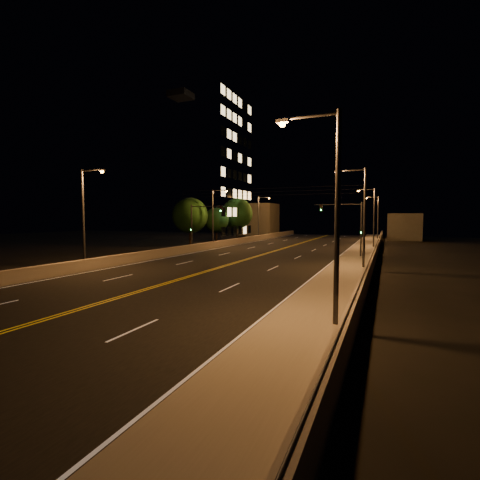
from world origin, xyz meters
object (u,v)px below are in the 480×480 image
at_px(streetlight_6, 260,215).
at_px(traffic_signal_left, 198,222).
at_px(streetlight_2, 372,214).
at_px(tree_0, 190,216).
at_px(streetlight_4, 86,211).
at_px(streetlight_1, 361,211).
at_px(traffic_signal_right, 351,223).
at_px(streetlight_3, 376,215).
at_px(streetlight_0, 330,204).
at_px(building_tower, 182,170).
at_px(streetlight_5, 215,214).
at_px(tree_1, 216,220).
at_px(tree_2, 237,214).

xyz_separation_m(streetlight_6, traffic_signal_left, (1.11, -26.32, -1.12)).
distance_m(streetlight_2, tree_0, 26.76).
bearing_deg(streetlight_4, streetlight_1, 21.65).
bearing_deg(traffic_signal_left, traffic_signal_right, 0.00).
bearing_deg(tree_0, streetlight_3, 44.56).
distance_m(streetlight_2, traffic_signal_left, 24.26).
height_order(streetlight_6, traffic_signal_left, streetlight_6).
xyz_separation_m(streetlight_0, streetlight_6, (-21.41, 51.57, 0.00)).
bearing_deg(building_tower, streetlight_5, -43.57).
bearing_deg(streetlight_5, building_tower, 136.43).
distance_m(tree_1, tree_2, 5.77).
distance_m(streetlight_1, tree_1, 37.71).
bearing_deg(streetlight_3, streetlight_0, -90.00).
relative_size(streetlight_0, traffic_signal_left, 1.41).
xyz_separation_m(traffic_signal_left, building_tower, (-15.31, 20.19, 9.97)).
bearing_deg(traffic_signal_left, streetlight_4, -93.75).
bearing_deg(traffic_signal_right, streetlight_0, -86.57).
bearing_deg(streetlight_3, traffic_signal_right, -92.59).
xyz_separation_m(streetlight_2, building_tower, (-35.61, 6.95, 8.85)).
relative_size(streetlight_3, streetlight_4, 1.00).
distance_m(streetlight_2, streetlight_4, 37.05).
bearing_deg(tree_2, streetlight_0, -62.75).
bearing_deg(tree_2, streetlight_6, 40.27).
bearing_deg(streetlight_2, streetlight_0, -90.00).
bearing_deg(tree_1, tree_0, -86.22).
relative_size(streetlight_6, traffic_signal_right, 1.41).
bearing_deg(streetlight_2, traffic_signal_right, -96.52).
height_order(streetlight_1, traffic_signal_left, streetlight_1).
bearing_deg(streetlight_5, tree_1, 115.76).
bearing_deg(traffic_signal_left, streetlight_0, -51.21).
bearing_deg(streetlight_4, traffic_signal_right, 40.51).
relative_size(tree_0, tree_1, 1.20).
height_order(building_tower, tree_1, building_tower).
relative_size(streetlight_2, streetlight_6, 1.00).
height_order(streetlight_2, tree_0, streetlight_2).
xyz_separation_m(building_tower, tree_0, (9.44, -12.53, -9.09)).
height_order(tree_1, tree_2, tree_2).
distance_m(streetlight_2, tree_2, 26.93).
bearing_deg(streetlight_6, tree_2, -139.73).
relative_size(traffic_signal_left, tree_2, 0.74).
bearing_deg(tree_2, tree_1, -109.24).
xyz_separation_m(streetlight_1, traffic_signal_left, (-20.29, 8.50, -1.12)).
relative_size(building_tower, tree_2, 3.51).
xyz_separation_m(streetlight_4, building_tower, (-14.20, 37.19, 8.85)).
height_order(streetlight_1, streetlight_4, same).
bearing_deg(streetlight_4, tree_2, 95.09).
bearing_deg(traffic_signal_left, tree_2, 101.41).
distance_m(tree_0, tree_2, 15.68).
height_order(streetlight_5, tree_0, streetlight_5).
xyz_separation_m(tree_0, tree_2, (1.18, 15.62, 0.45)).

